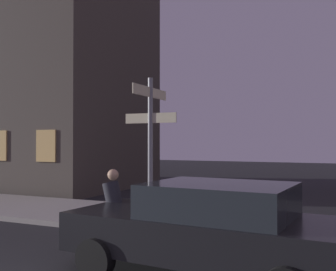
# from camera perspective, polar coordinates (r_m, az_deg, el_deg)

# --- Properties ---
(sidewalk_kerb) EXTENTS (40.00, 3.43, 0.14)m
(sidewalk_kerb) POSITION_cam_1_polar(r_m,az_deg,el_deg) (10.96, -0.14, -11.84)
(sidewalk_kerb) COLOR #9E9991
(sidewalk_kerb) RESTS_ON ground_plane
(signpost) EXTENTS (1.36, 1.75, 3.56)m
(signpost) POSITION_cam_1_polar(r_m,az_deg,el_deg) (9.72, -2.52, -0.18)
(signpost) COLOR gray
(signpost) RESTS_ON sidewalk_kerb
(car_side_parked) EXTENTS (4.68, 2.34, 1.50)m
(car_side_parked) POSITION_cam_1_polar(r_m,az_deg,el_deg) (6.58, 5.85, -12.77)
(car_side_parked) COLOR black
(car_side_parked) RESTS_ON ground_plane
(cyclist) EXTENTS (1.82, 0.34, 1.61)m
(cyclist) POSITION_cam_1_polar(r_m,az_deg,el_deg) (8.14, -8.10, -10.81)
(cyclist) COLOR black
(cyclist) RESTS_ON ground_plane
(building_left_block) EXTENTS (12.17, 7.39, 18.81)m
(building_left_block) POSITION_cam_1_polar(r_m,az_deg,el_deg) (22.91, -20.05, 17.61)
(building_left_block) COLOR #4C443D
(building_left_block) RESTS_ON ground_plane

